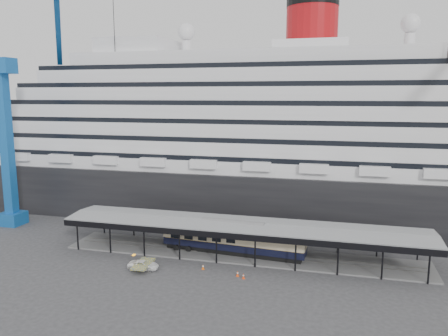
{
  "coord_description": "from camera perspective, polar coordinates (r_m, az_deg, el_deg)",
  "views": [
    {
      "loc": [
        13.55,
        -58.2,
        24.55
      ],
      "look_at": [
        -3.57,
        8.0,
        13.11
      ],
      "focal_mm": 35.0,
      "sensor_mm": 36.0,
      "label": 1
    }
  ],
  "objects": [
    {
      "name": "platform_canopy",
      "position": [
        68.34,
        2.3,
        -9.46
      ],
      "size": [
        56.0,
        9.18,
        5.3
      ],
      "color": "slate",
      "rests_on": "ground"
    },
    {
      "name": "cruise_ship",
      "position": [
        91.42,
        6.0,
        5.56
      ],
      "size": [
        130.0,
        30.0,
        43.9
      ],
      "color": "black",
      "rests_on": "ground"
    },
    {
      "name": "port_truck",
      "position": [
        64.79,
        -10.49,
        -12.35
      ],
      "size": [
        4.52,
        2.3,
        1.22
      ],
      "primitive_type": "imported",
      "rotation": [
        0.0,
        0.0,
        1.63
      ],
      "color": "white",
      "rests_on": "ground"
    },
    {
      "name": "traffic_cone_left",
      "position": [
        61.57,
        1.78,
        -13.62
      ],
      "size": [
        0.4,
        0.4,
        0.76
      ],
      "rotation": [
        0.0,
        0.0,
        -0.03
      ],
      "color": "#FA4D0D",
      "rests_on": "ground"
    },
    {
      "name": "pullman_carriage",
      "position": [
        68.52,
        1.17,
        -9.11
      ],
      "size": [
        22.75,
        4.79,
        22.18
      ],
      "rotation": [
        0.0,
        0.0,
        -0.08
      ],
      "color": "black",
      "rests_on": "ground"
    },
    {
      "name": "traffic_cone_right",
      "position": [
        60.87,
        2.56,
        -13.92
      ],
      "size": [
        0.48,
        0.48,
        0.75
      ],
      "rotation": [
        0.0,
        0.0,
        0.32
      ],
      "color": "#F9430D",
      "rests_on": "ground"
    },
    {
      "name": "ground",
      "position": [
        64.61,
        1.32,
        -12.84
      ],
      "size": [
        200.0,
        200.0,
        0.0
      ],
      "primitive_type": "plane",
      "color": "#343436",
      "rests_on": "ground"
    },
    {
      "name": "traffic_cone_mid",
      "position": [
        63.84,
        -2.77,
        -12.76
      ],
      "size": [
        0.52,
        0.52,
        0.78
      ],
      "rotation": [
        0.0,
        0.0,
        0.38
      ],
      "color": "orange",
      "rests_on": "ground"
    },
    {
      "name": "crane_blue",
      "position": [
        90.55,
        -26.04,
        5.63
      ],
      "size": [
        22.63,
        19.19,
        47.6
      ],
      "color": "#165CAB",
      "rests_on": "ground"
    }
  ]
}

